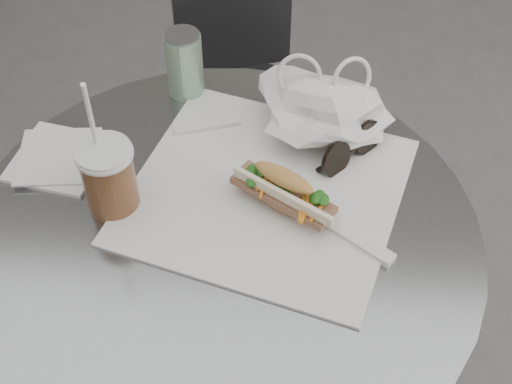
# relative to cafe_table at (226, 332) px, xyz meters

# --- Properties ---
(cafe_table) EXTENTS (0.76, 0.76, 0.74)m
(cafe_table) POSITION_rel_cafe_table_xyz_m (0.00, 0.00, 0.00)
(cafe_table) COLOR slate
(cafe_table) RESTS_ON ground
(chair_far) EXTENTS (0.37, 0.39, 0.67)m
(chair_far) POSITION_rel_cafe_table_xyz_m (-0.04, 0.66, -0.16)
(chair_far) COLOR #2A2B2D
(chair_far) RESTS_ON ground
(sandwich_paper) EXTENTS (0.47, 0.46, 0.00)m
(sandwich_paper) POSITION_rel_cafe_table_xyz_m (0.06, 0.09, 0.28)
(sandwich_paper) COLOR white
(sandwich_paper) RESTS_ON cafe_table
(banh_mi) EXTENTS (0.21, 0.17, 0.07)m
(banh_mi) POSITION_rel_cafe_table_xyz_m (0.09, 0.06, 0.31)
(banh_mi) COLOR #B98E46
(banh_mi) RESTS_ON sandwich_paper
(iced_coffee) EXTENTS (0.08, 0.08, 0.24)m
(iced_coffee) POSITION_rel_cafe_table_xyz_m (-0.16, 0.04, 0.33)
(iced_coffee) COLOR brown
(iced_coffee) RESTS_ON cafe_table
(sunglasses) EXTENTS (0.11, 0.11, 0.06)m
(sunglasses) POSITION_rel_cafe_table_xyz_m (0.18, 0.17, 0.30)
(sunglasses) COLOR black
(sunglasses) RESTS_ON cafe_table
(plastic_bag) EXTENTS (0.23, 0.20, 0.10)m
(plastic_bag) POSITION_rel_cafe_table_xyz_m (0.14, 0.22, 0.32)
(plastic_bag) COLOR white
(plastic_bag) RESTS_ON cafe_table
(napkin_stack) EXTENTS (0.16, 0.16, 0.01)m
(napkin_stack) POSITION_rel_cafe_table_xyz_m (-0.27, 0.12, 0.28)
(napkin_stack) COLOR white
(napkin_stack) RESTS_ON cafe_table
(drink_can) EXTENTS (0.06, 0.06, 0.12)m
(drink_can) POSITION_rel_cafe_table_xyz_m (-0.10, 0.31, 0.33)
(drink_can) COLOR #57965F
(drink_can) RESTS_ON cafe_table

